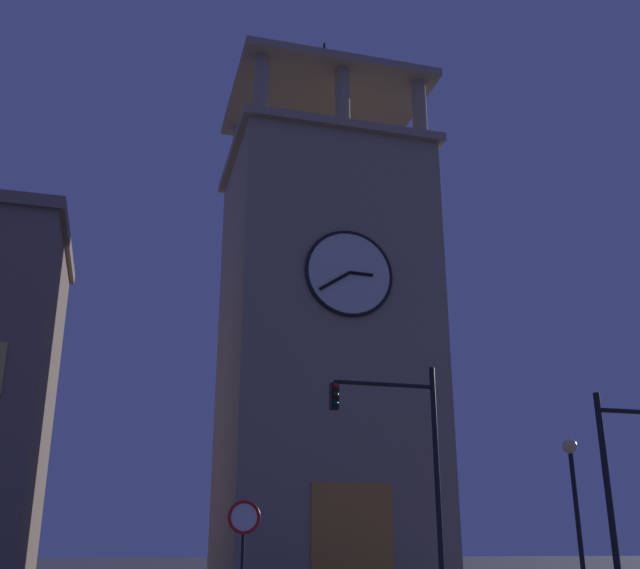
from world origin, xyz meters
TOP-DOWN VIEW (x-y plane):
  - clocktower at (0.48, -2.43)m, footprint 9.50×8.17m
  - traffic_signal_near at (1.32, 9.25)m, footprint 3.24×0.41m
  - street_lamp at (-3.65, 9.79)m, footprint 0.44×0.44m
  - no_horn_sign at (6.30, 11.45)m, footprint 0.78×0.14m

SIDE VIEW (x-z plane):
  - no_horn_sign at x=6.30m, z-range 0.77..3.50m
  - street_lamp at x=-3.65m, z-range 0.97..5.68m
  - traffic_signal_near at x=1.32m, z-range 0.96..7.72m
  - clocktower at x=0.48m, z-range -3.12..23.77m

